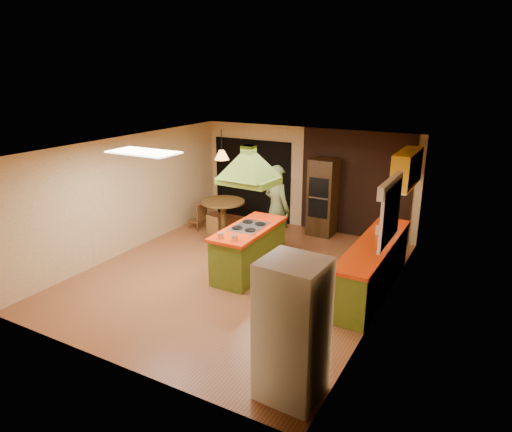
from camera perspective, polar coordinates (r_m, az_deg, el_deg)
The scene contains 21 objects.
ground at distance 8.97m, azimuth -2.21°, elevation -7.27°, with size 6.50×6.50×0.00m, color #9A5732.
room_walls at distance 8.52m, azimuth -2.31°, elevation 0.37°, with size 5.50×6.50×6.50m.
ceiling_plane at distance 8.23m, azimuth -2.42°, elevation 8.70°, with size 6.50×6.50×0.00m, color silver.
brick_panel at distance 10.90m, azimuth 12.26°, elevation 3.88°, with size 2.64×0.03×2.50m, color #381E14.
nook_opening at distance 11.99m, azimuth -0.47°, elevation 4.56°, with size 2.20×0.03×2.10m, color black.
right_counter at distance 8.44m, azimuth 14.43°, elevation -6.10°, with size 0.62×3.05×0.92m.
upper_cabinets at distance 9.48m, azimuth 18.35°, elevation 5.64°, with size 0.34×1.40×0.70m, color yellow.
window_right at distance 7.77m, azimuth 16.54°, elevation 1.91°, with size 0.12×1.35×1.06m.
fluor_panel at distance 7.94m, azimuth -13.87°, elevation 7.75°, with size 1.20×0.60×0.03m, color white.
kitchen_island at distance 8.86m, azimuth -0.88°, elevation -4.23°, with size 0.78×1.89×0.96m.
range_hood at distance 8.36m, azimuth -0.94°, elevation 7.12°, with size 1.07×0.80×0.79m.
man at distance 9.80m, azimuth 2.59°, elevation 0.92°, with size 0.70×0.46×1.91m, color #47502A.
refrigerator at distance 5.54m, azimuth 4.56°, elevation -14.06°, with size 0.73×0.69×1.77m, color white.
wall_oven at distance 10.93m, azimuth 8.34°, elevation 2.34°, with size 0.62×0.61×1.84m.
dining_table at distance 11.10m, azimuth -4.14°, elevation 0.76°, with size 1.05×1.05×0.78m.
chair_left at distance 11.47m, azimuth -7.32°, elevation 0.02°, with size 0.35×0.35×0.64m, color brown, non-canonical shape.
chair_near at distance 10.53m, azimuth -4.88°, elevation -1.54°, with size 0.35×0.35×0.65m, color brown, non-canonical shape.
pendant_lamp at distance 10.78m, azimuth -4.30°, elevation 7.62°, with size 0.34×0.34×0.22m, color #FF9E3F.
canister_large at distance 9.43m, azimuth 16.44°, elevation 0.04°, with size 0.16×0.16×0.24m, color #FEEDCC.
canister_medium at distance 9.17m, azimuth 16.03°, elevation -0.52°, with size 0.15×0.15×0.21m, color beige.
canister_small at distance 8.65m, azimuth 15.13°, elevation -1.71°, with size 0.12×0.12×0.17m, color beige.
Camera 1 is at (4.22, -6.94, 3.81)m, focal length 32.00 mm.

